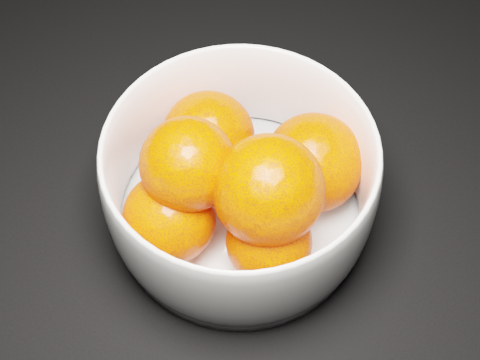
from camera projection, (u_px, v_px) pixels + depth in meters
The scene contains 2 objects.
bowl at pixel (240, 184), 0.53m from camera, with size 0.22×0.22×0.10m.
orange_pile at pixel (241, 180), 0.52m from camera, with size 0.17×0.19×0.12m.
Camera 1 is at (-0.06, -0.47, 0.49)m, focal length 50.00 mm.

